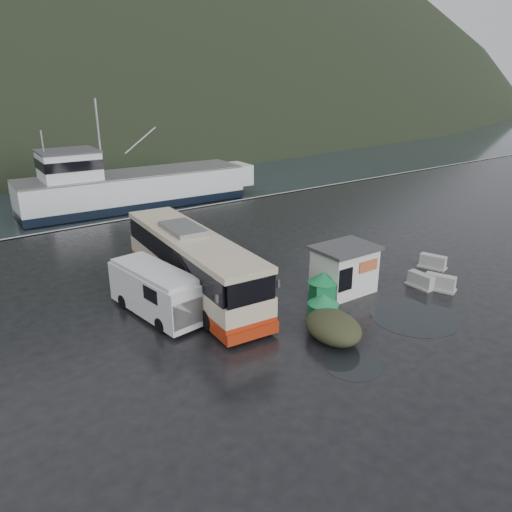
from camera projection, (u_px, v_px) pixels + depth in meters
ground at (261, 315)px, 24.05m from camera, size 160.00×160.00×0.00m
quay_edge at (111, 222)px, 39.31m from camera, size 160.00×0.60×1.50m
coach_bus at (194, 293)px, 26.49m from camera, size 4.00×12.53×3.49m
white_van at (157, 314)px, 24.19m from camera, size 2.67×5.93×2.39m
waste_bin_left at (322, 323)px, 23.32m from camera, size 1.26×1.26×1.46m
waste_bin_right at (322, 301)px, 25.55m from camera, size 1.46×1.46×1.58m
dome_tent at (333, 339)px, 21.91m from camera, size 2.79×3.45×1.20m
ticket_kiosk at (343, 291)px, 26.74m from camera, size 3.29×2.51×2.55m
jersey_barrier_a at (439, 289)px, 26.95m from camera, size 1.37×1.86×0.84m
jersey_barrier_b at (420, 287)px, 27.30m from camera, size 0.80×1.57×0.78m
jersey_barrier_c at (432, 268)px, 29.98m from camera, size 1.27×1.77×0.80m
fishing_trawler at (135, 192)px, 49.42m from camera, size 26.04×6.92×10.32m
puddles at (368, 315)px, 24.12m from camera, size 8.78×12.73×0.01m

